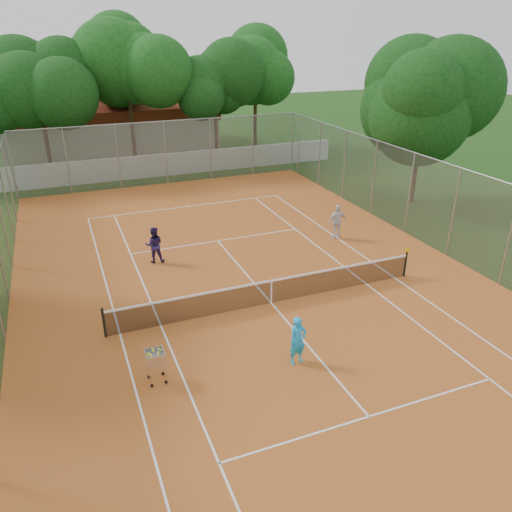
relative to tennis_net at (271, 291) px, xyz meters
name	(u,v)px	position (x,y,z in m)	size (l,w,h in m)	color
ground	(271,304)	(0.00, 0.00, -0.51)	(120.00, 120.00, 0.00)	#15350E
court_pad	(271,303)	(0.00, 0.00, -0.50)	(18.00, 34.00, 0.02)	#B15C22
court_lines	(271,303)	(0.00, 0.00, -0.49)	(10.98, 23.78, 0.01)	white
tennis_net	(271,291)	(0.00, 0.00, 0.00)	(11.88, 0.10, 0.98)	black
perimeter_fence	(272,254)	(0.00, 0.00, 1.49)	(18.00, 34.00, 4.00)	slate
boundary_wall	(161,165)	(0.00, 19.00, 0.24)	(26.00, 0.30, 1.50)	silver
clubhouse	(110,122)	(-2.00, 29.00, 1.69)	(16.40, 9.00, 4.40)	beige
tropical_trees	(147,95)	(0.00, 22.00, 4.49)	(29.00, 19.00, 10.00)	black
player_near	(298,341)	(-0.70, -3.58, 0.29)	(0.57, 0.37, 1.56)	#1B9FE8
player_far_left	(154,245)	(-3.23, 5.18, 0.31)	(0.78, 0.61, 1.60)	#251A4F
player_far_right	(337,222)	(5.44, 4.61, 0.35)	(0.98, 0.41, 1.68)	silver
ball_hopper	(156,365)	(-4.83, -2.89, 0.06)	(0.53, 0.53, 1.11)	silver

